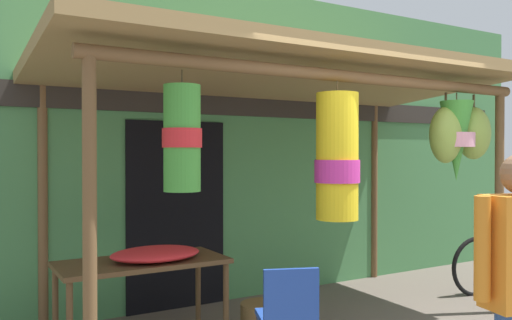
{
  "coord_description": "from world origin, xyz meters",
  "views": [
    {
      "loc": [
        -3.11,
        -3.18,
        1.66
      ],
      "look_at": [
        -0.49,
        1.27,
        1.59
      ],
      "focal_mm": 37.11,
      "sensor_mm": 36.0,
      "label": 1
    }
  ],
  "objects": [
    {
      "name": "flower_heap_on_table",
      "position": [
        -1.56,
        1.08,
        0.81
      ],
      "size": [
        0.76,
        0.53,
        0.11
      ],
      "color": "red",
      "rests_on": "display_table"
    },
    {
      "name": "wicker_basket_by_table",
      "position": [
        -0.63,
        0.9,
        0.15
      ],
      "size": [
        0.41,
        0.41,
        0.3
      ],
      "primitive_type": "cylinder",
      "color": "brown",
      "rests_on": "ground_plane"
    },
    {
      "name": "display_table",
      "position": [
        -1.67,
        1.15,
        0.67
      ],
      "size": [
        1.4,
        0.68,
        0.75
      ],
      "color": "brown",
      "rests_on": "ground_plane"
    },
    {
      "name": "folding_chair",
      "position": [
        -0.96,
        0.0,
        0.5
      ],
      "size": [
        0.52,
        0.52,
        0.84
      ],
      "color": "#2347A8",
      "rests_on": "ground_plane"
    },
    {
      "name": "market_stall_canopy",
      "position": [
        -0.12,
        0.98,
        2.22
      ],
      "size": [
        4.67,
        2.36,
        2.57
      ],
      "color": "brown",
      "rests_on": "ground_plane"
    },
    {
      "name": "shop_facade",
      "position": [
        -0.01,
        2.23,
        1.78
      ],
      "size": [
        9.14,
        0.29,
        3.56
      ],
      "color": "#47844C",
      "rests_on": "ground_plane"
    },
    {
      "name": "parked_bicycle",
      "position": [
        2.76,
        0.7,
        0.35
      ],
      "size": [
        1.72,
        0.52,
        0.92
      ],
      "color": "black",
      "rests_on": "ground_plane"
    }
  ]
}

